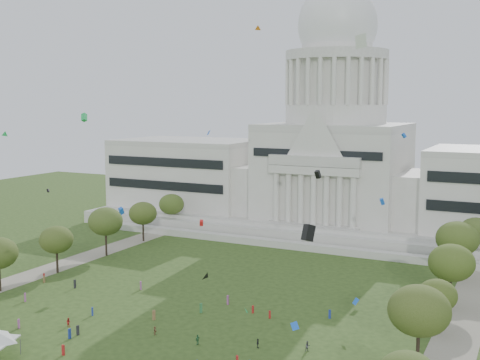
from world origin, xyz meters
TOP-DOWN VIEW (x-y plane):
  - ground at (0.00, 0.00)m, footprint 400.00×400.00m
  - capitol at (0.00, 113.59)m, footprint 160.00×64.50m
  - path_left at (-48.00, 30.00)m, footprint 8.00×160.00m
  - path_right at (48.00, 30.00)m, footprint 8.00×160.00m
  - row_tree_r_2 at (44.17, 17.44)m, footprint 9.55×9.55m
  - row_tree_l_3 at (-44.09, 33.92)m, footprint 8.12×8.12m
  - row_tree_r_3 at (44.40, 34.48)m, footprint 7.01×7.01m
  - row_tree_l_4 at (-44.08, 52.42)m, footprint 9.29×9.29m
  - row_tree_r_4 at (44.76, 50.04)m, footprint 9.19×9.19m
  - row_tree_l_5 at (-45.22, 71.01)m, footprint 8.33×8.33m
  - row_tree_r_5 at (43.49, 70.19)m, footprint 9.82×9.82m
  - row_tree_l_6 at (-46.87, 89.14)m, footprint 8.19×8.19m
  - row_tree_r_6 at (45.96, 88.13)m, footprint 8.42×8.42m
  - person_2 at (26.54, 16.87)m, footprint 1.00×0.98m
  - person_4 at (8.72, 11.21)m, footprint 0.84×1.16m
  - person_5 at (-0.37, 11.67)m, footprint 1.45×1.33m
  - person_8 at (-16.91, 7.82)m, footprint 0.84×0.55m
  - person_10 at (18.53, 14.50)m, footprint 0.88×1.10m
  - distant_crowd at (-13.49, 14.26)m, footprint 67.52×40.03m
  - kite_swarm at (-0.02, 6.85)m, footprint 86.82×105.52m

SIDE VIEW (x-z plane):
  - ground at x=0.00m, z-range 0.00..0.00m
  - path_left at x=-48.00m, z-range 0.00..0.04m
  - path_right at x=48.00m, z-range 0.00..0.04m
  - person_5 at x=-0.37m, z-range 0.00..1.52m
  - person_10 at x=18.53m, z-range 0.00..1.65m
  - person_8 at x=-16.91m, z-range 0.00..1.67m
  - person_4 at x=8.72m, z-range 0.00..1.77m
  - person_2 at x=26.54m, z-range 0.00..1.79m
  - distant_crowd at x=-13.49m, z-range -0.06..1.86m
  - row_tree_r_3 at x=44.40m, z-range 2.09..12.07m
  - row_tree_l_3 at x=-44.09m, z-range 2.43..13.98m
  - row_tree_l_6 at x=-46.87m, z-range 2.45..14.09m
  - row_tree_l_5 at x=-45.22m, z-range 2.49..14.34m
  - row_tree_r_6 at x=45.96m, z-range 2.52..14.49m
  - row_tree_r_4 at x=44.76m, z-range 2.76..15.82m
  - row_tree_l_4 at x=-44.08m, z-range 2.79..16.00m
  - row_tree_r_2 at x=44.17m, z-range 2.87..16.45m
  - row_tree_r_5 at x=43.49m, z-range 2.95..16.91m
  - capitol at x=0.00m, z-range -23.35..67.95m
  - kite_swarm at x=-0.02m, z-range -2.00..60.37m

